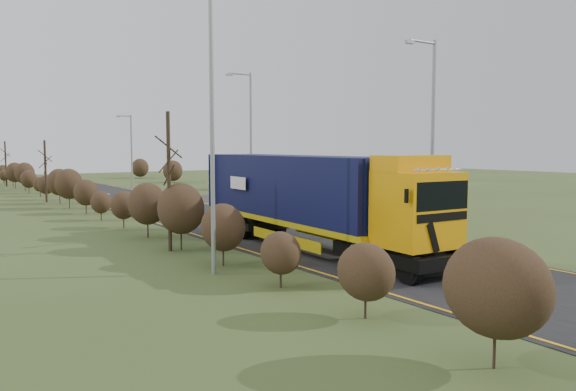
{
  "coord_description": "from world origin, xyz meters",
  "views": [
    {
      "loc": [
        -15.84,
        -18.86,
        4.55
      ],
      "look_at": [
        -1.58,
        2.1,
        2.33
      ],
      "focal_mm": 35.0,
      "sensor_mm": 36.0,
      "label": 1
    }
  ],
  "objects_px": {
    "lorry": "(311,195)",
    "streetlight_near": "(431,130)",
    "car_red_hatchback": "(261,195)",
    "car_blue_sedan": "(251,197)",
    "speed_sign": "(286,191)"
  },
  "relations": [
    {
      "from": "lorry",
      "to": "streetlight_near",
      "type": "distance_m",
      "value": 7.53
    },
    {
      "from": "lorry",
      "to": "car_red_hatchback",
      "type": "xyz_separation_m",
      "value": [
        8.5,
        18.03,
        -1.66
      ]
    },
    {
      "from": "car_blue_sedan",
      "to": "speed_sign",
      "type": "xyz_separation_m",
      "value": [
        -1.49,
        -7.12,
        0.99
      ]
    },
    {
      "from": "speed_sign",
      "to": "car_red_hatchback",
      "type": "bearing_deg",
      "value": 71.02
    },
    {
      "from": "speed_sign",
      "to": "car_blue_sedan",
      "type": "bearing_deg",
      "value": 78.17
    },
    {
      "from": "car_red_hatchback",
      "to": "lorry",
      "type": "bearing_deg",
      "value": 54.15
    },
    {
      "from": "lorry",
      "to": "streetlight_near",
      "type": "relative_size",
      "value": 1.58
    },
    {
      "from": "car_blue_sedan",
      "to": "speed_sign",
      "type": "bearing_deg",
      "value": 114.64
    },
    {
      "from": "car_blue_sedan",
      "to": "streetlight_near",
      "type": "bearing_deg",
      "value": 124.34
    },
    {
      "from": "car_blue_sedan",
      "to": "speed_sign",
      "type": "distance_m",
      "value": 7.34
    },
    {
      "from": "lorry",
      "to": "streetlight_near",
      "type": "height_order",
      "value": "streetlight_near"
    },
    {
      "from": "car_blue_sedan",
      "to": "streetlight_near",
      "type": "height_order",
      "value": "streetlight_near"
    },
    {
      "from": "car_red_hatchback",
      "to": "streetlight_near",
      "type": "relative_size",
      "value": 0.45
    },
    {
      "from": "streetlight_near",
      "to": "speed_sign",
      "type": "relative_size",
      "value": 4.21
    },
    {
      "from": "streetlight_near",
      "to": "speed_sign",
      "type": "distance_m",
      "value": 12.3
    }
  ]
}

